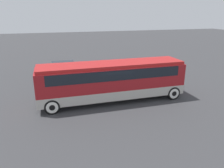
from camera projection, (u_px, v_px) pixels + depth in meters
name	position (u px, v px, depth m)	size (l,w,h in m)	color
ground_plane	(112.00, 100.00, 16.62)	(120.00, 120.00, 0.00)	#38383A
tour_bus	(113.00, 78.00, 16.09)	(10.78, 2.50, 2.92)	#B7B2A8
parked_car_near	(65.00, 67.00, 23.84)	(4.55, 1.81, 1.28)	#2D5638
parked_car_mid	(79.00, 75.00, 20.71)	(4.05, 1.88, 1.34)	navy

